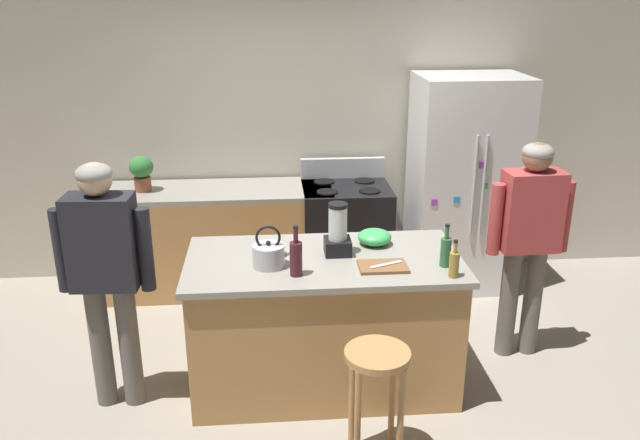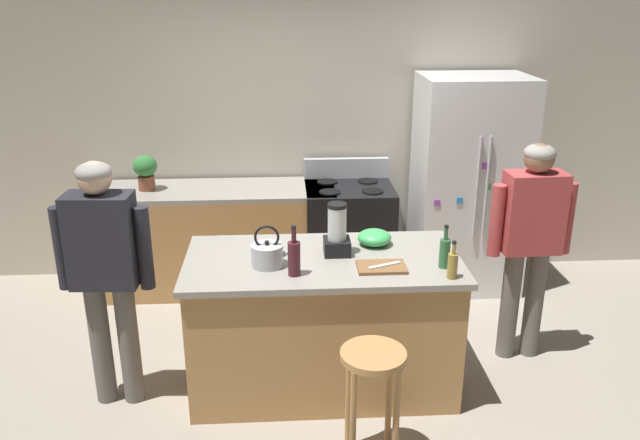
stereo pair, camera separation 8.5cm
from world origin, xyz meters
TOP-DOWN VIEW (x-y plane):
  - ground_plane at (0.00, 0.00)m, footprint 14.00×14.00m
  - back_wall at (0.00, 1.95)m, footprint 8.00×0.10m
  - kitchen_island at (0.00, 0.00)m, footprint 1.76×0.88m
  - back_counter_run at (-0.80, 1.55)m, footprint 2.00×0.64m
  - refrigerator at (1.37, 1.50)m, footprint 0.90×0.73m
  - stove_range at (0.33, 1.52)m, footprint 0.76×0.65m
  - person_by_island_left at (-1.34, -0.10)m, footprint 0.59×0.24m
  - person_by_sink_right at (1.45, 0.28)m, footprint 0.59×0.23m
  - bar_stool at (0.22, -0.79)m, footprint 0.36×0.36m
  - potted_plant at (-1.40, 1.55)m, footprint 0.20×0.20m
  - blender_appliance at (0.10, 0.07)m, footprint 0.17×0.17m
  - bottle_vinegar at (0.75, -0.34)m, footprint 0.06×0.06m
  - bottle_olive_oil at (0.74, -0.18)m, footprint 0.07×0.07m
  - bottle_wine at (-0.19, -0.24)m, footprint 0.08×0.08m
  - mixing_bowl at (0.36, 0.21)m, footprint 0.23×0.23m
  - tea_kettle at (-0.35, -0.10)m, footprint 0.28×0.20m
  - cutting_board at (0.35, -0.18)m, footprint 0.30×0.20m
  - chef_knife at (0.37, -0.18)m, footprint 0.22×0.11m

SIDE VIEW (x-z plane):
  - ground_plane at x=0.00m, z-range 0.00..0.00m
  - back_counter_run at x=-0.80m, z-range 0.00..0.93m
  - kitchen_island at x=0.00m, z-range 0.00..0.93m
  - stove_range at x=0.33m, z-range -0.08..1.03m
  - bar_stool at x=0.22m, z-range 0.19..0.91m
  - refrigerator at x=1.37m, z-range 0.00..1.87m
  - cutting_board at x=0.35m, z-range 0.93..0.95m
  - chef_knife at x=0.37m, z-range 0.95..0.95m
  - person_by_sink_right at x=1.45m, z-range 0.17..1.75m
  - person_by_island_left at x=-1.34m, z-range 0.17..1.78m
  - mixing_bowl at x=0.36m, z-range 0.93..1.03m
  - tea_kettle at x=-0.35m, z-range 0.87..1.14m
  - bottle_vinegar at x=0.75m, z-range 0.89..1.13m
  - bottle_olive_oil at x=0.74m, z-range 0.89..1.17m
  - bottle_wine at x=-0.19m, z-range 0.88..1.20m
  - blender_appliance at x=0.10m, z-range 0.90..1.24m
  - potted_plant at x=-1.40m, z-range 0.95..1.25m
  - back_wall at x=0.00m, z-range 0.00..2.70m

